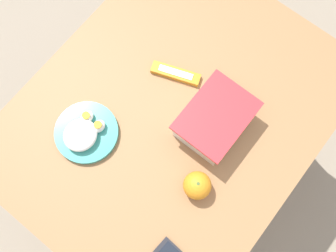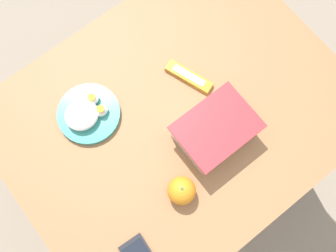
# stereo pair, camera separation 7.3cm
# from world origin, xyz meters

# --- Properties ---
(ground_plane) EXTENTS (10.00, 10.00, 0.00)m
(ground_plane) POSITION_xyz_m (0.00, 0.00, 0.00)
(ground_plane) COLOR gray
(table) EXTENTS (1.04, 0.83, 0.78)m
(table) POSITION_xyz_m (0.00, 0.00, 0.68)
(table) COLOR #996B42
(table) RESTS_ON ground_plane
(food_container) EXTENTS (0.22, 0.17, 0.09)m
(food_container) POSITION_xyz_m (-0.05, 0.12, 0.82)
(food_container) COLOR white
(food_container) RESTS_ON table
(orange_fruit) EXTENTS (0.08, 0.08, 0.08)m
(orange_fruit) POSITION_xyz_m (0.13, 0.19, 0.82)
(orange_fruit) COLOR orange
(orange_fruit) RESTS_ON table
(rice_plate) EXTENTS (0.19, 0.19, 0.06)m
(rice_plate) POSITION_xyz_m (0.21, -0.16, 0.80)
(rice_plate) COLOR teal
(rice_plate) RESTS_ON table
(candy_bar) EXTENTS (0.09, 0.16, 0.02)m
(candy_bar) POSITION_xyz_m (-0.10, -0.07, 0.79)
(candy_bar) COLOR orange
(candy_bar) RESTS_ON table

